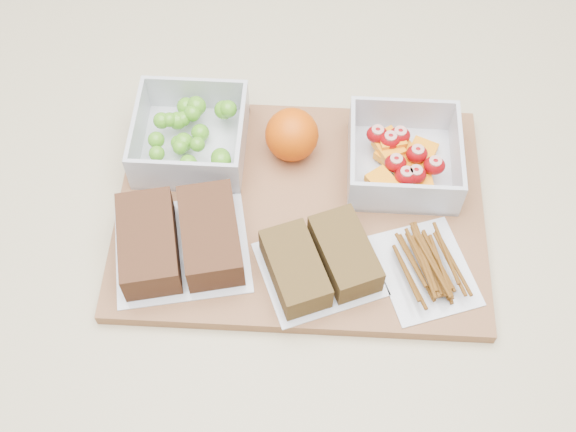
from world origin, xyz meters
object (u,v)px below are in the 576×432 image
at_px(cutting_board, 300,210).
at_px(sandwich_bag_center, 320,262).
at_px(sandwich_bag_left, 180,240).
at_px(fruit_container, 403,159).
at_px(pretzel_bag, 426,265).
at_px(orange, 292,135).
at_px(grape_container, 193,135).

distance_m(cutting_board, sandwich_bag_center, 0.09).
height_order(sandwich_bag_left, sandwich_bag_center, sandwich_bag_left).
bearing_deg(cutting_board, sandwich_bag_center, -73.24).
xyz_separation_m(fruit_container, sandwich_bag_left, (-0.24, -0.12, 0.00)).
relative_size(fruit_container, sandwich_bag_center, 0.82).
bearing_deg(sandwich_bag_center, fruit_container, 56.78).
bearing_deg(sandwich_bag_left, pretzel_bag, -2.41).
height_order(cutting_board, orange, orange).
bearing_deg(pretzel_bag, fruit_container, 99.41).
bearing_deg(sandwich_bag_center, cutting_board, 106.96).
xyz_separation_m(fruit_container, sandwich_bag_center, (-0.09, -0.14, -0.00)).
distance_m(cutting_board, sandwich_bag_left, 0.15).
distance_m(cutting_board, orange, 0.09).
bearing_deg(pretzel_bag, sandwich_bag_center, -177.36).
height_order(fruit_container, orange, orange).
relative_size(grape_container, pretzel_bag, 0.92).
distance_m(grape_container, fruit_container, 0.25).
xyz_separation_m(cutting_board, orange, (-0.01, 0.08, 0.04)).
height_order(fruit_container, sandwich_bag_left, fruit_container).
relative_size(fruit_container, sandwich_bag_left, 0.76).
bearing_deg(pretzel_bag, sandwich_bag_left, 177.59).
height_order(orange, sandwich_bag_left, orange).
relative_size(grape_container, sandwich_bag_left, 0.76).
relative_size(fruit_container, pretzel_bag, 0.91).
height_order(grape_container, pretzel_bag, grape_container).
bearing_deg(orange, cutting_board, -79.83).
height_order(grape_container, orange, orange).
height_order(grape_container, sandwich_bag_center, grape_container).
relative_size(orange, sandwich_bag_left, 0.38).
xyz_separation_m(cutting_board, sandwich_bag_center, (0.02, -0.08, 0.03)).
distance_m(cutting_board, fruit_container, 0.13).
bearing_deg(sandwich_bag_center, pretzel_bag, 2.64).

